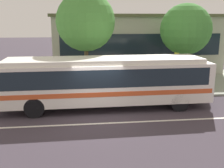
{
  "coord_description": "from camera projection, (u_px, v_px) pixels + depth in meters",
  "views": [
    {
      "loc": [
        -0.85,
        -12.65,
        4.78
      ],
      "look_at": [
        0.84,
        1.6,
        1.3
      ],
      "focal_mm": 43.53,
      "sensor_mm": 36.0,
      "label": 1
    }
  ],
  "objects": [
    {
      "name": "transit_bus",
      "position": [
        105.0,
        79.0,
        14.61
      ],
      "size": [
        11.31,
        2.69,
        2.74
      ],
      "color": "silver",
      "rests_on": "ground_plane"
    },
    {
      "name": "lane_stripe_center",
      "position": [
        100.0,
        123.0,
        12.65
      ],
      "size": [
        56.0,
        0.16,
        0.01
      ],
      "primitive_type": "cube",
      "color": "silver",
      "rests_on": "ground_plane"
    },
    {
      "name": "street_tree_mid_block",
      "position": [
        186.0,
        29.0,
        19.05
      ],
      "size": [
        3.59,
        3.59,
        5.71
      ],
      "color": "brown",
      "rests_on": "sidewalk_slab"
    },
    {
      "name": "station_building",
      "position": [
        134.0,
        43.0,
        25.01
      ],
      "size": [
        14.66,
        6.91,
        5.13
      ],
      "color": "#A5A293",
      "rests_on": "ground_plane"
    },
    {
      "name": "bus_stop_sign",
      "position": [
        176.0,
        67.0,
        17.05
      ],
      "size": [
        0.16,
        0.43,
        2.58
      ],
      "color": "gray",
      "rests_on": "sidewalk_slab"
    },
    {
      "name": "ground_plane",
      "position": [
        99.0,
        118.0,
        13.43
      ],
      "size": [
        120.0,
        120.0,
        0.0
      ],
      "primitive_type": "plane",
      "color": "#3C343E"
    },
    {
      "name": "street_tree_near_stop",
      "position": [
        86.0,
        22.0,
        17.45
      ],
      "size": [
        3.82,
        3.82,
        6.37
      ],
      "color": "brown",
      "rests_on": "sidewalk_slab"
    },
    {
      "name": "pedestrian_waiting_near_sign",
      "position": [
        141.0,
        73.0,
        18.4
      ],
      "size": [
        0.47,
        0.47,
        1.77
      ],
      "color": "#342F2C",
      "rests_on": "sidewalk_slab"
    },
    {
      "name": "sidewalk_slab",
      "position": [
        92.0,
        84.0,
        20.08
      ],
      "size": [
        60.0,
        8.0,
        0.12
      ],
      "primitive_type": "cube",
      "color": "#989D8F",
      "rests_on": "ground_plane"
    }
  ]
}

